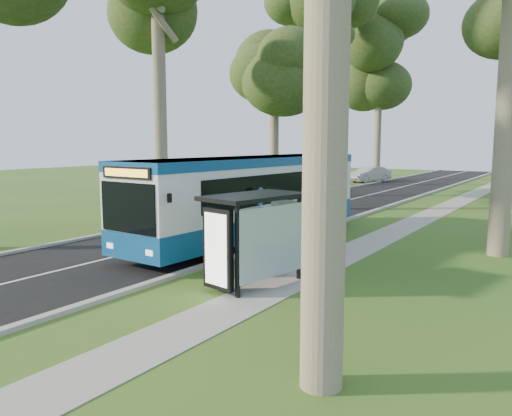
{
  "coord_description": "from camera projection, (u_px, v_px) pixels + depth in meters",
  "views": [
    {
      "loc": [
        9.84,
        -13.0,
        3.95
      ],
      "look_at": [
        0.09,
        1.81,
        1.6
      ],
      "focal_mm": 35.0,
      "sensor_mm": 36.0,
      "label": 1
    }
  ],
  "objects": [
    {
      "name": "ground",
      "position": [
        224.0,
        261.0,
        16.64
      ],
      "size": [
        120.0,
        120.0,
        0.0
      ],
      "primitive_type": "plane",
      "color": "#2B591B",
      "rests_on": "ground"
    },
    {
      "name": "road",
      "position": [
        284.0,
        216.0,
        26.83
      ],
      "size": [
        7.0,
        100.0,
        0.02
      ],
      "primitive_type": "cube",
      "color": "black",
      "rests_on": "ground"
    },
    {
      "name": "kerb_east",
      "position": [
        345.0,
        220.0,
        24.92
      ],
      "size": [
        0.25,
        100.0,
        0.12
      ],
      "primitive_type": "cube",
      "color": "#9E9B93",
      "rests_on": "ground"
    },
    {
      "name": "kerb_west",
      "position": [
        231.0,
        210.0,
        28.73
      ],
      "size": [
        0.25,
        100.0,
        0.12
      ],
      "primitive_type": "cube",
      "color": "#9E9B93",
      "rests_on": "ground"
    },
    {
      "name": "centre_line",
      "position": [
        284.0,
        216.0,
        26.83
      ],
      "size": [
        0.12,
        100.0,
        0.0
      ],
      "primitive_type": "cube",
      "color": "white",
      "rests_on": "road"
    },
    {
      "name": "footpath",
      "position": [
        404.0,
        227.0,
        23.29
      ],
      "size": [
        1.5,
        100.0,
        0.02
      ],
      "primitive_type": "cube",
      "color": "gray",
      "rests_on": "ground"
    },
    {
      "name": "bus",
      "position": [
        252.0,
        197.0,
        20.01
      ],
      "size": [
        3.19,
        12.78,
        3.36
      ],
      "rotation": [
        0.0,
        0.0,
        -0.04
      ],
      "color": "white",
      "rests_on": "ground"
    },
    {
      "name": "bus_stop_sign",
      "position": [
        260.0,
        212.0,
        17.75
      ],
      "size": [
        0.08,
        0.33,
        2.35
      ],
      "rotation": [
        0.0,
        0.0,
        -0.01
      ],
      "color": "gray",
      "rests_on": "ground"
    },
    {
      "name": "bus_shelter",
      "position": [
        250.0,
        224.0,
        13.34
      ],
      "size": [
        2.1,
        3.18,
        2.52
      ],
      "rotation": [
        0.0,
        0.0,
        -0.18
      ],
      "color": "black",
      "rests_on": "ground"
    },
    {
      "name": "litter_bin",
      "position": [
        315.0,
        236.0,
        18.28
      ],
      "size": [
        0.61,
        0.61,
        1.06
      ],
      "rotation": [
        0.0,
        0.0,
        -0.26
      ],
      "color": "black",
      "rests_on": "ground"
    },
    {
      "name": "car_white",
      "position": [
        295.0,
        181.0,
        39.6
      ],
      "size": [
        3.59,
        5.43,
        1.72
      ],
      "primitive_type": "imported",
      "rotation": [
        0.0,
        0.0,
        -0.34
      ],
      "color": "white",
      "rests_on": "ground"
    },
    {
      "name": "car_silver",
      "position": [
        369.0,
        174.0,
        49.55
      ],
      "size": [
        3.28,
        4.98,
        1.55
      ],
      "primitive_type": "imported",
      "rotation": [
        0.0,
        0.0,
        -0.38
      ],
      "color": "#A0A3A7",
      "rests_on": "ground"
    },
    {
      "name": "tree_west_c",
      "position": [
        275.0,
        55.0,
        35.13
      ],
      "size": [
        5.2,
        5.2,
        13.58
      ],
      "color": "#7A6B56",
      "rests_on": "ground"
    },
    {
      "name": "tree_west_d",
      "position": [
        314.0,
        25.0,
        43.96
      ],
      "size": [
        5.2,
        5.2,
        19.22
      ],
      "color": "#7A6B56",
      "rests_on": "ground"
    },
    {
      "name": "tree_west_e",
      "position": [
        380.0,
        58.0,
        51.1
      ],
      "size": [
        5.2,
        5.2,
        16.93
      ],
      "color": "#7A6B56",
      "rests_on": "ground"
    }
  ]
}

